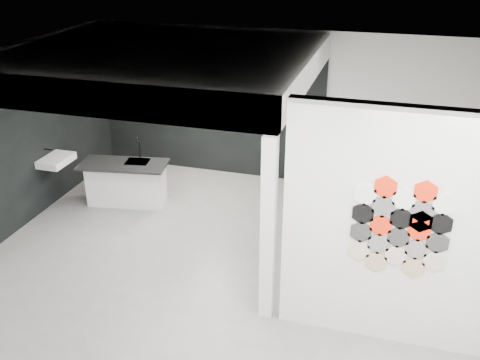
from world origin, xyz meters
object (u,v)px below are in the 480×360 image
Objects in this scene: stockpot at (162,99)px; utensil_cup at (185,103)px; glass_vase at (283,110)px; kitchen_island at (126,182)px; glass_bowl at (283,111)px; kettle at (267,109)px; wall_basin at (56,160)px; partition_panel at (396,232)px; bottle_dark at (191,101)px.

stockpot reaches higher than utensil_cup.
glass_vase is (2.35, 0.00, -0.00)m from stockpot.
utensil_cup is (-1.88, 0.00, -0.03)m from glass_vase.
kitchen_island is 3.04m from glass_bowl.
stockpot is at bearing 180.00° from glass_vase.
kettle is at bearing 0.00° from utensil_cup.
wall_basin is at bearing -148.65° from glass_vase.
wall_basin is 2.61m from utensil_cup.
glass_bowl is at bearing 25.57° from kitchen_island.
kettle is at bearing 29.22° from kitchen_island.
partition_panel is 5.78m from wall_basin.
glass_vase is at bearing 118.23° from partition_panel.
partition_panel is 16.06× the size of bottle_dark.
stockpot is 1.90× the size of utensil_cup.
wall_basin is at bearing -168.39° from kettle.
kitchen_island is 2.82m from kettle.
partition_panel is at bearing -61.77° from glass_bowl.
partition_panel is at bearing -80.59° from kettle.
partition_panel is 4.53m from kettle.
kitchen_island is 3.05m from glass_vase.
glass_bowl is at bearing 118.23° from partition_panel.
partition_panel is at bearing -61.77° from glass_vase.
kettle is 1.02× the size of glass_vase.
glass_bowl is at bearing 0.00° from stockpot.
wall_basin is at bearing -128.35° from bottle_dark.
wall_basin is 3.76m from kettle.
kitchen_island is 15.33× the size of utensil_cup.
kettle is at bearing 180.00° from glass_vase.
bottle_dark is (1.63, 2.07, 0.56)m from wall_basin.
stockpot reaches higher than wall_basin.
glass_bowl is (2.36, 1.66, 0.98)m from kitchen_island.
bottle_dark is (-1.76, 0.00, 0.03)m from glass_bowl.
kitchen_island is 10.31× the size of glass_bowl.
partition_panel reaches higher than kettle.
kitchen_island is 8.08× the size of stockpot.
partition_panel is at bearing -36.04° from kitchen_island.
wall_basin is at bearing -116.64° from stockpot.
bottle_dark reaches higher than wall_basin.
bottle_dark reaches higher than kettle.
kettle is (2.06, 1.66, 0.99)m from kitchen_island.
wall_basin is at bearing -167.99° from kitchen_island.
kitchen_island is at bearing -163.32° from kettle.
glass_vase reaches higher than glass_bowl.
bottle_dark reaches higher than glass_bowl.
partition_panel is 1.80× the size of kitchen_island.
glass_bowl is 0.97× the size of glass_vase.
kettle reaches higher than wall_basin.
stockpot is at bearing 180.00° from bottle_dark.
stockpot is (1.04, 2.07, 0.55)m from wall_basin.
utensil_cup is (-1.59, 0.00, -0.02)m from kettle.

